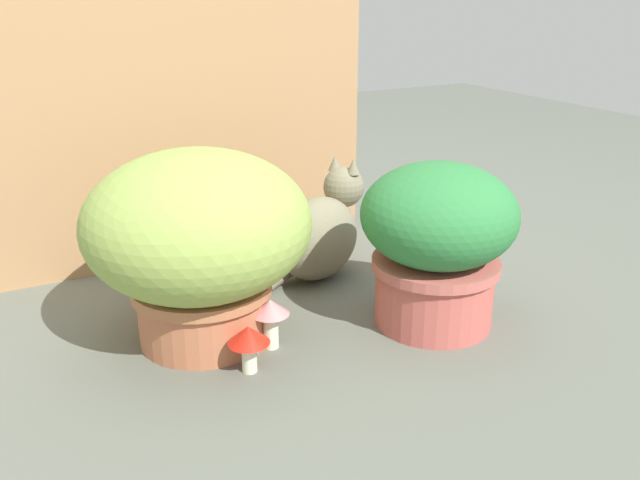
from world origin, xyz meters
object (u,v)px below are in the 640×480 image
Objects in this scene: grass_planter at (198,237)px; mushroom_ornament_pink at (270,313)px; leafy_planter at (437,239)px; mushroom_ornament_red at (249,339)px; cat at (322,232)px.

grass_planter is 0.22m from mushroom_ornament_pink.
grass_planter is 4.23× the size of mushroom_ornament_pink.
grass_planter reaches higher than leafy_planter.
grass_planter is 0.24m from mushroom_ornament_red.
mushroom_ornament_pink is (0.11, -0.11, -0.16)m from grass_planter.
cat is (-0.10, 0.36, -0.08)m from leafy_planter.
grass_planter is 1.27× the size of leafy_planter.
cat is 3.83× the size of mushroom_ornament_red.
mushroom_ornament_red is 0.90× the size of mushroom_ornament_pink.
leafy_planter is at bearing -9.92° from mushroom_ornament_pink.
grass_planter is at bearing -154.68° from cat.
grass_planter is 1.23× the size of cat.
mushroom_ornament_pink is at bearing 41.48° from mushroom_ornament_red.
cat is at bearing 25.32° from grass_planter.
leafy_planter is at bearing -74.22° from cat.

